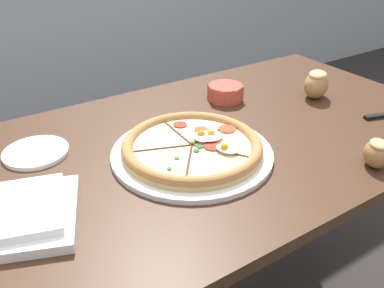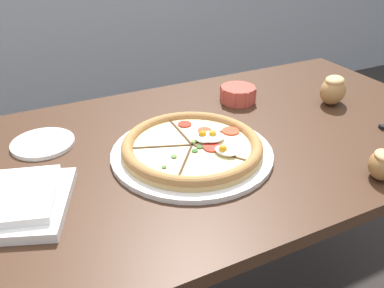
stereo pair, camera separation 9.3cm
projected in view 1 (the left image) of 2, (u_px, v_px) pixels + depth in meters
dining_table at (187, 178)px, 1.04m from camera, size 1.51×0.76×0.73m
pizza at (192, 148)px, 0.94m from camera, size 0.38×0.38×0.05m
ramekin_bowl at (225, 92)px, 1.21m from camera, size 0.11×0.11×0.05m
napkin_folded at (7, 216)px, 0.73m from camera, size 0.30×0.28×0.04m
bread_piece_near at (377, 153)px, 0.89m from camera, size 0.08×0.09×0.06m
bread_piece_mid at (316, 84)px, 1.22m from camera, size 0.12×0.11×0.08m
side_saucer at (36, 152)px, 0.95m from camera, size 0.15×0.15×0.01m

